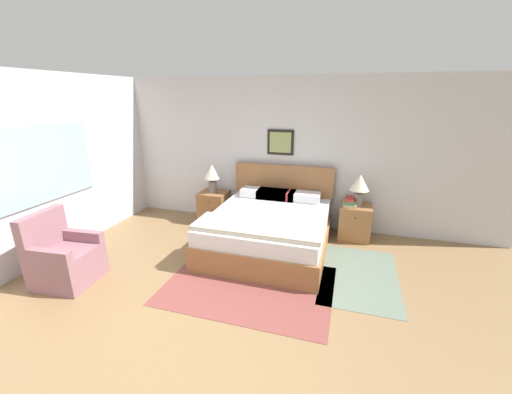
# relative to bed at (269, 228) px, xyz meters

# --- Properties ---
(ground_plane) EXTENTS (16.00, 16.00, 0.00)m
(ground_plane) POSITION_rel_bed_xyz_m (-0.26, -2.24, -0.32)
(ground_plane) COLOR olive
(wall_back) EXTENTS (7.78, 0.09, 2.60)m
(wall_back) POSITION_rel_bed_xyz_m (-0.26, 1.06, 0.98)
(wall_back) COLOR silver
(wall_back) RESTS_ON ground_plane
(wall_left) EXTENTS (0.08, 5.67, 2.60)m
(wall_left) POSITION_rel_bed_xyz_m (-2.97, -0.63, 0.98)
(wall_left) COLOR silver
(wall_left) RESTS_ON ground_plane
(area_rug_main) EXTENTS (2.06, 1.47, 0.01)m
(area_rug_main) POSITION_rel_bed_xyz_m (0.02, -1.09, -0.32)
(area_rug_main) COLOR brown
(area_rug_main) RESTS_ON ground_plane
(area_rug_bedside) EXTENTS (0.98, 1.57, 0.01)m
(area_rug_bedside) POSITION_rel_bed_xyz_m (1.35, -0.46, -0.32)
(area_rug_bedside) COLOR slate
(area_rug_bedside) RESTS_ON ground_plane
(bed) EXTENTS (1.76, 2.02, 1.12)m
(bed) POSITION_rel_bed_xyz_m (0.00, 0.00, 0.00)
(bed) COLOR #936038
(bed) RESTS_ON ground_plane
(armchair) EXTENTS (0.71, 0.71, 0.92)m
(armchair) POSITION_rel_bed_xyz_m (-2.24, -1.67, -0.01)
(armchair) COLOR #8E606B
(armchair) RESTS_ON ground_plane
(nightstand_near_window) EXTENTS (0.50, 0.50, 0.57)m
(nightstand_near_window) POSITION_rel_bed_xyz_m (-1.26, 0.75, -0.04)
(nightstand_near_window) COLOR #936038
(nightstand_near_window) RESTS_ON ground_plane
(nightstand_by_door) EXTENTS (0.50, 0.50, 0.57)m
(nightstand_by_door) POSITION_rel_bed_xyz_m (1.27, 0.75, -0.04)
(nightstand_by_door) COLOR #936038
(nightstand_by_door) RESTS_ON ground_plane
(table_lamp_near_window) EXTENTS (0.31, 0.31, 0.52)m
(table_lamp_near_window) POSITION_rel_bed_xyz_m (-1.27, 0.73, 0.60)
(table_lamp_near_window) COLOR slate
(table_lamp_near_window) RESTS_ON nightstand_near_window
(table_lamp_by_door) EXTENTS (0.31, 0.31, 0.52)m
(table_lamp_by_door) POSITION_rel_bed_xyz_m (1.28, 0.73, 0.60)
(table_lamp_by_door) COLOR slate
(table_lamp_by_door) RESTS_ON nightstand_by_door
(book_thick_bottom) EXTENTS (0.22, 0.29, 0.04)m
(book_thick_bottom) POSITION_rel_bed_xyz_m (1.15, 0.70, 0.27)
(book_thick_bottom) COLOR beige
(book_thick_bottom) RESTS_ON nightstand_by_door
(book_hardcover_middle) EXTENTS (0.17, 0.26, 0.03)m
(book_hardcover_middle) POSITION_rel_bed_xyz_m (1.15, 0.70, 0.31)
(book_hardcover_middle) COLOR #4C7551
(book_hardcover_middle) RESTS_ON book_thick_bottom
(book_novel_upper) EXTENTS (0.21, 0.27, 0.03)m
(book_novel_upper) POSITION_rel_bed_xyz_m (1.15, 0.70, 0.34)
(book_novel_upper) COLOR #4C7551
(book_novel_upper) RESTS_ON book_hardcover_middle
(book_slim_near_top) EXTENTS (0.16, 0.25, 0.04)m
(book_slim_near_top) POSITION_rel_bed_xyz_m (1.15, 0.70, 0.37)
(book_slim_near_top) COLOR #B7332D
(book_slim_near_top) RESTS_ON book_novel_upper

